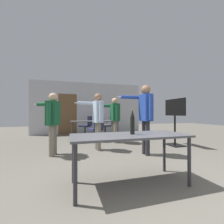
{
  "coord_description": "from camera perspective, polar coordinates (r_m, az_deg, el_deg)",
  "views": [
    {
      "loc": [
        -1.07,
        -1.5,
        1.06
      ],
      "look_at": [
        0.17,
        2.74,
        1.1
      ],
      "focal_mm": 24.0,
      "sensor_mm": 36.0,
      "label": 1
    }
  ],
  "objects": [
    {
      "name": "ground_plane",
      "position": [
        2.12,
        19.25,
        -30.36
      ],
      "size": [
        24.0,
        24.0,
        0.0
      ],
      "primitive_type": "plane",
      "color": "#666056"
    },
    {
      "name": "person_left_plaid",
      "position": [
        3.94,
        12.54,
        0.08
      ],
      "size": [
        0.8,
        0.57,
        1.79
      ],
      "rotation": [
        0.0,
        0.0,
        1.57
      ],
      "color": "#28282D",
      "rests_on": "ground_plane"
    },
    {
      "name": "conference_table_far",
      "position": [
        6.51,
        -6.57,
        -3.92
      ],
      "size": [
        2.02,
        0.72,
        0.74
      ],
      "color": "#4C4C51",
      "rests_on": "ground_plane"
    },
    {
      "name": "office_chair_side_rolled",
      "position": [
        7.21,
        -9.72,
        -5.51
      ],
      "size": [
        0.68,
        0.66,
        0.93
      ],
      "rotation": [
        0.0,
        0.0,
        1.01
      ],
      "color": "black",
      "rests_on": "ground_plane"
    },
    {
      "name": "office_chair_far_left",
      "position": [
        5.82,
        -6.06,
        -6.85
      ],
      "size": [
        0.61,
        0.65,
        0.91
      ],
      "rotation": [
        0.0,
        0.0,
        0.38
      ],
      "color": "black",
      "rests_on": "ground_plane"
    },
    {
      "name": "person_far_watching",
      "position": [
        5.47,
        0.96,
        -1.43
      ],
      "size": [
        0.76,
        0.7,
        1.63
      ],
      "rotation": [
        0.0,
        0.0,
        1.54
      ],
      "color": "slate",
      "rests_on": "ground_plane"
    },
    {
      "name": "back_wall",
      "position": [
        8.05,
        -8.92,
        1.42
      ],
      "size": [
        5.75,
        0.12,
        2.69
      ],
      "color": "#BCBCC1",
      "rests_on": "ground_plane"
    },
    {
      "name": "beer_bottle",
      "position": [
        2.29,
        7.78,
        -3.93
      ],
      "size": [
        0.07,
        0.07,
        0.38
      ],
      "color": "black",
      "rests_on": "conference_table_near"
    },
    {
      "name": "person_right_polo",
      "position": [
        4.07,
        -21.71,
        -2.1
      ],
      "size": [
        0.7,
        0.75,
        1.58
      ],
      "rotation": [
        0.0,
        0.0,
        1.32
      ],
      "color": "slate",
      "rests_on": "ground_plane"
    },
    {
      "name": "conference_table_near",
      "position": [
        2.29,
        6.82,
        -10.36
      ],
      "size": [
        1.73,
        0.71,
        0.74
      ],
      "color": "#4C4C51",
      "rests_on": "ground_plane"
    },
    {
      "name": "office_chair_mid_tucked",
      "position": [
        7.34,
        -2.08,
        -5.44
      ],
      "size": [
        0.59,
        0.53,
        0.93
      ],
      "rotation": [
        0.0,
        0.0,
        1.74
      ],
      "color": "black",
      "rests_on": "ground_plane"
    },
    {
      "name": "person_near_casual",
      "position": [
        4.37,
        -5.54,
        -1.32
      ],
      "size": [
        0.79,
        0.56,
        1.64
      ],
      "rotation": [
        0.0,
        0.0,
        1.69
      ],
      "color": "slate",
      "rests_on": "ground_plane"
    },
    {
      "name": "tv_screen",
      "position": [
        5.38,
        22.84,
        -2.0
      ],
      "size": [
        0.44,
        0.94,
        1.54
      ],
      "rotation": [
        0.0,
        0.0,
        -1.57
      ],
      "color": "black",
      "rests_on": "ground_plane"
    }
  ]
}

